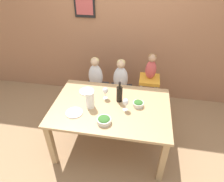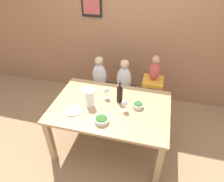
% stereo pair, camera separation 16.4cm
% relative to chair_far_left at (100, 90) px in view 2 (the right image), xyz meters
% --- Properties ---
extents(ground_plane, '(14.00, 14.00, 0.00)m').
position_rel_chair_far_left_xyz_m(ground_plane, '(0.39, -0.76, -0.37)').
color(ground_plane, '#9E7A56').
extents(wall_back, '(10.00, 0.09, 2.70)m').
position_rel_chair_far_left_xyz_m(wall_back, '(0.39, 0.56, 0.98)').
color(wall_back, '#9E6B4C').
rests_on(wall_back, ground_plane).
extents(dining_table, '(1.49, 1.00, 0.72)m').
position_rel_chair_far_left_xyz_m(dining_table, '(0.39, -0.76, 0.26)').
color(dining_table, tan).
rests_on(dining_table, ground_plane).
extents(chair_far_left, '(0.36, 0.38, 0.45)m').
position_rel_chair_far_left_xyz_m(chair_far_left, '(0.00, 0.00, 0.00)').
color(chair_far_left, silver).
rests_on(chair_far_left, ground_plane).
extents(chair_far_center, '(0.36, 0.38, 0.45)m').
position_rel_chair_far_left_xyz_m(chair_far_center, '(0.41, 0.00, 0.00)').
color(chair_far_center, silver).
rests_on(chair_far_center, ground_plane).
extents(chair_right_highchair, '(0.31, 0.32, 0.72)m').
position_rel_chair_far_left_xyz_m(chair_right_highchair, '(0.86, 0.00, 0.17)').
color(chair_right_highchair, silver).
rests_on(chair_right_highchair, ground_plane).
extents(person_child_left, '(0.23, 0.15, 0.54)m').
position_rel_chair_far_left_xyz_m(person_child_left, '(0.00, 0.00, 0.34)').
color(person_child_left, silver).
rests_on(person_child_left, chair_far_left).
extents(person_child_center, '(0.23, 0.15, 0.54)m').
position_rel_chair_far_left_xyz_m(person_child_center, '(0.41, 0.00, 0.34)').
color(person_child_center, silver).
rests_on(person_child_center, chair_far_center).
extents(person_baby_right, '(0.16, 0.12, 0.40)m').
position_rel_chair_far_left_xyz_m(person_baby_right, '(0.86, 0.00, 0.57)').
color(person_baby_right, '#C64C4C').
rests_on(person_baby_right, chair_right_highchair).
extents(wine_bottle, '(0.08, 0.08, 0.29)m').
position_rel_chair_far_left_xyz_m(wine_bottle, '(0.48, -0.64, 0.47)').
color(wine_bottle, black).
rests_on(wine_bottle, dining_table).
extents(paper_towel_roll, '(0.10, 0.10, 0.23)m').
position_rel_chair_far_left_xyz_m(paper_towel_roll, '(0.14, -0.82, 0.47)').
color(paper_towel_roll, white).
rests_on(paper_towel_roll, dining_table).
extents(wine_glass_near, '(0.07, 0.07, 0.17)m').
position_rel_chair_far_left_xyz_m(wine_glass_near, '(0.58, -0.81, 0.47)').
color(wine_glass_near, white).
rests_on(wine_glass_near, dining_table).
extents(wine_glass_far, '(0.07, 0.07, 0.17)m').
position_rel_chair_far_left_xyz_m(wine_glass_far, '(0.29, -0.62, 0.47)').
color(wine_glass_far, white).
rests_on(wine_glass_far, dining_table).
extents(salad_bowl_large, '(0.16, 0.16, 0.08)m').
position_rel_chair_far_left_xyz_m(salad_bowl_large, '(0.36, -1.07, 0.39)').
color(salad_bowl_large, silver).
rests_on(salad_bowl_large, dining_table).
extents(salad_bowl_small, '(0.14, 0.14, 0.08)m').
position_rel_chair_far_left_xyz_m(salad_bowl_small, '(0.73, -0.71, 0.39)').
color(salad_bowl_small, silver).
rests_on(salad_bowl_small, dining_table).
extents(dinner_plate_front_left, '(0.21, 0.21, 0.01)m').
position_rel_chair_far_left_xyz_m(dinner_plate_front_left, '(-0.03, -0.97, 0.36)').
color(dinner_plate_front_left, silver).
rests_on(dinner_plate_front_left, dining_table).
extents(dinner_plate_back_left, '(0.21, 0.21, 0.01)m').
position_rel_chair_far_left_xyz_m(dinner_plate_back_left, '(-0.00, -0.52, 0.36)').
color(dinner_plate_back_left, silver).
rests_on(dinner_plate_back_left, dining_table).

